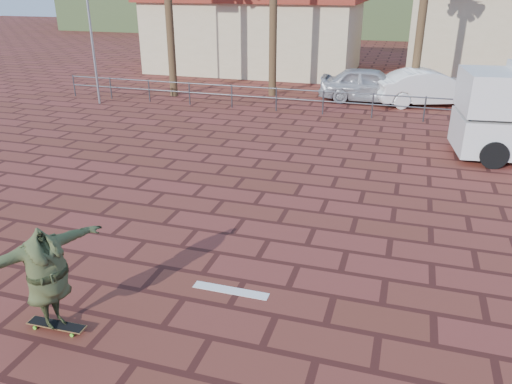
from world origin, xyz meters
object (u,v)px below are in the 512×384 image
Objects in this scene: skateboarder at (48,278)px; car_white at (429,88)px; longboard at (57,325)px; car_silver at (370,85)px.

skateboarder reaches higher than car_white.
longboard is at bearing 142.25° from car_white.
car_white is (5.76, 18.08, 0.70)m from longboard.
skateboarder is at bearing 142.25° from car_white.
longboard is at bearing 170.35° from skateboarder.
car_silver is at bearing 72.07° from car_white.
longboard is 0.21× the size of car_white.
car_white is (5.76, 18.08, -0.17)m from skateboarder.
car_silver is at bearing 13.94° from skateboarder.
longboard is 18.99m from car_white.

